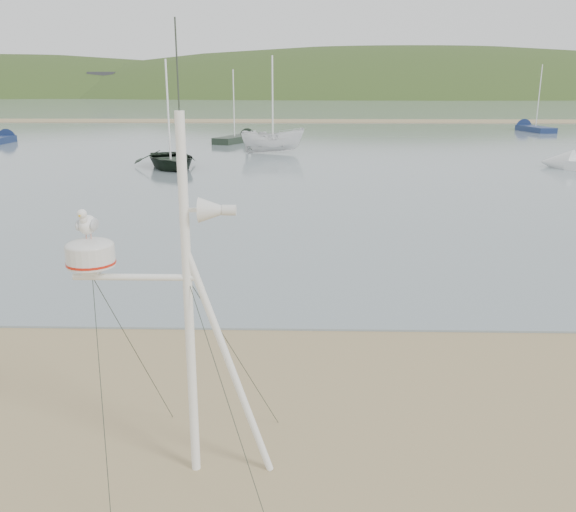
{
  "coord_description": "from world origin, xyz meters",
  "views": [
    {
      "loc": [
        2.69,
        -6.92,
        4.61
      ],
      "look_at": [
        2.49,
        1.0,
        2.36
      ],
      "focal_mm": 38.0,
      "sensor_mm": 36.0,
      "label": 1
    }
  ],
  "objects_px": {
    "mast_rig": "(186,377)",
    "sailboat_blue_far": "(527,128)",
    "boat_white": "(273,121)",
    "sailboat_dark_mid": "(244,138)",
    "boat_dark": "(169,123)",
    "sailboat_blue_near": "(3,139)"
  },
  "relations": [
    {
      "from": "boat_white",
      "to": "sailboat_blue_far",
      "type": "distance_m",
      "value": 32.38
    },
    {
      "from": "mast_rig",
      "to": "sailboat_blue_far",
      "type": "height_order",
      "value": "sailboat_blue_far"
    },
    {
      "from": "sailboat_blue_far",
      "to": "sailboat_dark_mid",
      "type": "xyz_separation_m",
      "value": [
        -27.24,
        -12.48,
        0.0
      ]
    },
    {
      "from": "boat_dark",
      "to": "boat_white",
      "type": "bearing_deg",
      "value": 32.32
    },
    {
      "from": "boat_dark",
      "to": "sailboat_dark_mid",
      "type": "bearing_deg",
      "value": 58.05
    },
    {
      "from": "boat_dark",
      "to": "sailboat_dark_mid",
      "type": "distance_m",
      "value": 16.79
    },
    {
      "from": "boat_dark",
      "to": "sailboat_dark_mid",
      "type": "height_order",
      "value": "sailboat_dark_mid"
    },
    {
      "from": "mast_rig",
      "to": "boat_dark",
      "type": "height_order",
      "value": "mast_rig"
    },
    {
      "from": "boat_white",
      "to": "sailboat_dark_mid",
      "type": "bearing_deg",
      "value": 13.49
    },
    {
      "from": "sailboat_dark_mid",
      "to": "boat_dark",
      "type": "bearing_deg",
      "value": -98.61
    },
    {
      "from": "boat_dark",
      "to": "sailboat_blue_near",
      "type": "relative_size",
      "value": 0.79
    },
    {
      "from": "sailboat_dark_mid",
      "to": "boat_white",
      "type": "bearing_deg",
      "value": -72.06
    },
    {
      "from": "sailboat_blue_far",
      "to": "sailboat_blue_near",
      "type": "distance_m",
      "value": 48.43
    },
    {
      "from": "mast_rig",
      "to": "sailboat_dark_mid",
      "type": "height_order",
      "value": "sailboat_dark_mid"
    },
    {
      "from": "mast_rig",
      "to": "sailboat_blue_near",
      "type": "height_order",
      "value": "sailboat_blue_near"
    },
    {
      "from": "mast_rig",
      "to": "sailboat_blue_near",
      "type": "bearing_deg",
      "value": 118.19
    },
    {
      "from": "boat_white",
      "to": "sailboat_dark_mid",
      "type": "height_order",
      "value": "sailboat_dark_mid"
    },
    {
      "from": "sailboat_dark_mid",
      "to": "sailboat_blue_near",
      "type": "distance_m",
      "value": 19.16
    },
    {
      "from": "boat_white",
      "to": "mast_rig",
      "type": "bearing_deg",
      "value": 176.68
    },
    {
      "from": "sailboat_blue_far",
      "to": "boat_white",
      "type": "bearing_deg",
      "value": -139.08
    },
    {
      "from": "boat_dark",
      "to": "boat_white",
      "type": "relative_size",
      "value": 1.16
    },
    {
      "from": "mast_rig",
      "to": "sailboat_blue_far",
      "type": "relative_size",
      "value": 0.75
    }
  ]
}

